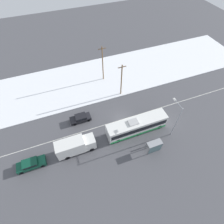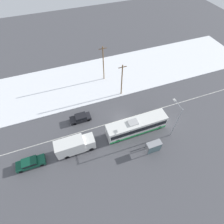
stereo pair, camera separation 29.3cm
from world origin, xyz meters
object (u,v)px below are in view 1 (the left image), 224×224
(box_truck, at_px, (75,146))
(sedan_car, at_px, (81,118))
(utility_pole_roadside, at_px, (121,80))
(city_bus, at_px, (137,126))
(parked_car_near_truck, at_px, (31,164))
(streetlamp, at_px, (176,117))
(pedestrian_at_stop, at_px, (150,143))
(utility_pole_snowlot, at_px, (103,63))
(bus_shelter, at_px, (155,146))

(box_truck, relative_size, sedan_car, 1.63)
(sedan_car, distance_m, utility_pole_roadside, 11.89)
(city_bus, height_order, parked_car_near_truck, city_bus)
(city_bus, relative_size, box_truck, 1.72)
(streetlamp, bearing_deg, pedestrian_at_stop, -166.70)
(parked_car_near_truck, bearing_deg, box_truck, 0.73)
(streetlamp, height_order, utility_pole_roadside, utility_pole_roadside)
(city_bus, relative_size, utility_pole_roadside, 1.45)
(streetlamp, distance_m, utility_pole_snowlot, 20.73)
(box_truck, xyz_separation_m, sedan_car, (2.46, 6.37, -1.01))
(box_truck, height_order, parked_car_near_truck, box_truck)
(sedan_car, xyz_separation_m, pedestrian_at_stop, (10.35, -10.14, 0.19))
(bus_shelter, distance_m, utility_pole_roadside, 15.70)
(box_truck, bearing_deg, bus_shelter, -20.77)
(sedan_car, bearing_deg, parked_car_near_truck, 32.34)
(box_truck, xyz_separation_m, utility_pole_roadside, (13.04, 10.54, 2.44))
(streetlamp, bearing_deg, utility_pole_snowlot, 109.50)
(parked_car_near_truck, relative_size, utility_pole_snowlot, 0.53)
(parked_car_near_truck, xyz_separation_m, bus_shelter, (20.79, -4.85, 0.87))
(box_truck, xyz_separation_m, parked_car_near_truck, (-7.75, -0.10, -1.00))
(city_bus, xyz_separation_m, utility_pole_roadside, (1.07, 10.44, 2.58))
(pedestrian_at_stop, distance_m, streetlamp, 6.54)
(sedan_car, bearing_deg, city_bus, 146.62)
(box_truck, xyz_separation_m, streetlamp, (17.91, -2.57, 3.10))
(bus_shelter, bearing_deg, box_truck, 159.23)
(sedan_car, bearing_deg, pedestrian_at_stop, 135.60)
(city_bus, distance_m, bus_shelter, 5.16)
(utility_pole_roadside, bearing_deg, city_bus, -95.87)
(sedan_car, bearing_deg, utility_pole_roadside, -158.46)
(box_truck, distance_m, bus_shelter, 13.95)
(streetlamp, xyz_separation_m, utility_pole_snowlot, (-6.92, 19.54, -0.24))
(bus_shelter, distance_m, streetlamp, 6.31)
(city_bus, relative_size, bus_shelter, 4.43)
(sedan_car, distance_m, streetlamp, 18.31)
(box_truck, xyz_separation_m, pedestrian_at_stop, (12.82, -3.77, -0.82))
(city_bus, xyz_separation_m, streetlamp, (5.94, -2.67, 3.24))
(city_bus, distance_m, streetlamp, 7.28)
(box_truck, relative_size, utility_pole_snowlot, 0.76)
(pedestrian_at_stop, relative_size, utility_pole_snowlot, 0.18)
(sedan_car, height_order, streetlamp, streetlamp)
(box_truck, relative_size, bus_shelter, 2.58)
(city_bus, bearing_deg, box_truck, -179.50)
(pedestrian_at_stop, distance_m, utility_pole_snowlot, 21.15)
(city_bus, xyz_separation_m, pedestrian_at_stop, (0.85, -3.87, -0.68))
(city_bus, distance_m, parked_car_near_truck, 19.74)
(utility_pole_roadside, bearing_deg, sedan_car, -158.46)
(city_bus, bearing_deg, sedan_car, 146.62)
(city_bus, relative_size, parked_car_near_truck, 2.49)
(city_bus, relative_size, pedestrian_at_stop, 7.41)
(utility_pole_snowlot, bearing_deg, utility_pole_roadside, -72.28)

